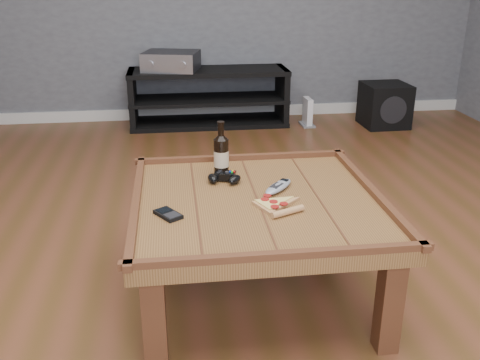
{
  "coord_description": "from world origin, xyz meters",
  "views": [
    {
      "loc": [
        -0.32,
        -1.97,
        1.32
      ],
      "look_at": [
        -0.07,
        0.04,
        0.52
      ],
      "focal_mm": 40.0,
      "sensor_mm": 36.0,
      "label": 1
    }
  ],
  "objects": [
    {
      "name": "av_receiver",
      "position": [
        -0.32,
        2.74,
        0.58
      ],
      "size": [
        0.53,
        0.47,
        0.16
      ],
      "rotation": [
        0.0,
        0.0,
        -0.25
      ],
      "color": "black",
      "rests_on": "media_console"
    },
    {
      "name": "subwoofer",
      "position": [
        1.55,
        2.51,
        0.19
      ],
      "size": [
        0.39,
        0.39,
        0.38
      ],
      "rotation": [
        0.0,
        0.0,
        0.02
      ],
      "color": "black",
      "rests_on": "ground"
    },
    {
      "name": "game_console",
      "position": [
        0.87,
        2.6,
        0.11
      ],
      "size": [
        0.12,
        0.2,
        0.25
      ],
      "rotation": [
        0.0,
        0.0,
        0.02
      ],
      "color": "slate",
      "rests_on": "ground"
    },
    {
      "name": "game_controller",
      "position": [
        -0.11,
        0.2,
        0.47
      ],
      "size": [
        0.16,
        0.13,
        0.04
      ],
      "rotation": [
        0.0,
        0.0,
        -0.26
      ],
      "color": "black",
      "rests_on": "coffee_table"
    },
    {
      "name": "smartphone",
      "position": [
        -0.36,
        -0.12,
        0.46
      ],
      "size": [
        0.12,
        0.13,
        0.02
      ],
      "rotation": [
        0.0,
        0.0,
        0.58
      ],
      "color": "black",
      "rests_on": "coffee_table"
    },
    {
      "name": "pizza_slice",
      "position": [
        0.06,
        -0.09,
        0.46
      ],
      "size": [
        0.25,
        0.3,
        0.03
      ],
      "rotation": [
        0.0,
        0.0,
        0.42
      ],
      "color": "tan",
      "rests_on": "coffee_table"
    },
    {
      "name": "beer_bottle",
      "position": [
        -0.12,
        0.27,
        0.55
      ],
      "size": [
        0.07,
        0.07,
        0.26
      ],
      "color": "black",
      "rests_on": "coffee_table"
    },
    {
      "name": "baseboard",
      "position": [
        0.0,
        2.99,
        0.05
      ],
      "size": [
        5.0,
        0.02,
        0.1
      ],
      "primitive_type": "cube",
      "color": "silver",
      "rests_on": "ground"
    },
    {
      "name": "media_console",
      "position": [
        0.0,
        2.75,
        0.25
      ],
      "size": [
        1.4,
        0.45,
        0.5
      ],
      "color": "black",
      "rests_on": "ground"
    },
    {
      "name": "remote_control",
      "position": [
        0.1,
        0.08,
        0.46
      ],
      "size": [
        0.17,
        0.19,
        0.03
      ],
      "rotation": [
        0.0,
        0.0,
        -0.69
      ],
      "color": "gray",
      "rests_on": "coffee_table"
    },
    {
      "name": "coffee_table",
      "position": [
        0.0,
        0.0,
        0.39
      ],
      "size": [
        1.03,
        1.03,
        0.48
      ],
      "color": "#563618",
      "rests_on": "ground"
    },
    {
      "name": "ground",
      "position": [
        0.0,
        0.0,
        0.0
      ],
      "size": [
        6.0,
        6.0,
        0.0
      ],
      "primitive_type": "plane",
      "color": "#4F3116",
      "rests_on": "ground"
    }
  ]
}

